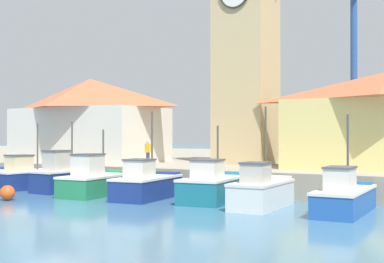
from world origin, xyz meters
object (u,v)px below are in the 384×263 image
(fishing_boat_mid_right, at_px, (213,186))
(fishing_boat_right_outer, at_px, (344,197))
(port_crane_near, at_px, (354,76))
(fishing_boat_left_outer, at_px, (29,177))
(dock_worker_near_tower, at_px, (148,153))
(clock_tower, at_px, (246,41))
(warehouse_left, at_px, (90,119))
(fishing_boat_left_inner, at_px, (65,177))
(fishing_boat_center, at_px, (146,185))
(fishing_boat_mid_left, at_px, (96,182))
(mooring_buoy, at_px, (7,193))
(fishing_boat_right_inner, at_px, (261,191))

(fishing_boat_mid_right, bearing_deg, fishing_boat_right_outer, -6.80)
(fishing_boat_mid_right, bearing_deg, port_crane_near, 85.02)
(fishing_boat_left_outer, xyz_separation_m, dock_worker_near_tower, (6.07, 3.97, 1.47))
(fishing_boat_right_outer, relative_size, clock_tower, 0.29)
(fishing_boat_right_outer, xyz_separation_m, warehouse_left, (-20.34, 7.66, 3.77))
(fishing_boat_left_inner, bearing_deg, warehouse_left, 120.16)
(fishing_boat_left_inner, xyz_separation_m, warehouse_left, (-4.01, 6.91, 3.63))
(fishing_boat_left_inner, distance_m, fishing_boat_center, 6.26)
(fishing_boat_mid_left, height_order, clock_tower, clock_tower)
(fishing_boat_mid_left, distance_m, fishing_boat_mid_right, 6.79)
(mooring_buoy, bearing_deg, fishing_boat_left_inner, 95.85)
(warehouse_left, height_order, port_crane_near, port_crane_near)
(fishing_boat_right_inner, xyz_separation_m, warehouse_left, (-16.69, 7.86, 3.71))
(fishing_boat_right_outer, height_order, clock_tower, clock_tower)
(fishing_boat_mid_left, height_order, port_crane_near, port_crane_near)
(fishing_boat_left_inner, xyz_separation_m, dock_worker_near_tower, (3.08, 4.05, 1.37))
(fishing_boat_center, bearing_deg, warehouse_left, 143.43)
(warehouse_left, relative_size, dock_worker_near_tower, 6.71)
(fishing_boat_left_outer, distance_m, fishing_boat_center, 9.25)
(dock_worker_near_tower, bearing_deg, mooring_buoy, -106.72)
(clock_tower, height_order, dock_worker_near_tower, clock_tower)
(fishing_boat_left_inner, height_order, fishing_boat_right_inner, fishing_boat_right_inner)
(fishing_boat_right_inner, xyz_separation_m, clock_tower, (-5.53, 10.83, 8.94))
(fishing_boat_left_inner, distance_m, port_crane_near, 25.79)
(fishing_boat_right_inner, bearing_deg, port_crane_near, 92.66)
(dock_worker_near_tower, bearing_deg, warehouse_left, 158.07)
(fishing_boat_right_outer, bearing_deg, fishing_boat_left_outer, 177.52)
(fishing_boat_left_outer, xyz_separation_m, fishing_boat_center, (9.21, -0.77, 0.00))
(fishing_boat_mid_right, bearing_deg, fishing_boat_right_inner, -18.48)
(mooring_buoy, bearing_deg, fishing_boat_right_outer, 13.73)
(fishing_boat_right_inner, distance_m, fishing_boat_right_outer, 3.66)
(fishing_boat_left_outer, height_order, fishing_boat_right_inner, fishing_boat_right_inner)
(warehouse_left, bearing_deg, mooring_buoy, -68.74)
(fishing_boat_center, distance_m, mooring_buoy, 6.98)
(fishing_boat_right_inner, distance_m, dock_worker_near_tower, 10.92)
(fishing_boat_mid_left, bearing_deg, fishing_boat_mid_right, 6.77)
(port_crane_near, bearing_deg, clock_tower, -110.54)
(fishing_boat_left_outer, xyz_separation_m, fishing_boat_left_inner, (2.99, -0.08, 0.09))
(fishing_boat_right_outer, bearing_deg, clock_tower, 130.82)
(dock_worker_near_tower, bearing_deg, fishing_boat_center, -56.44)
(fishing_boat_right_outer, distance_m, dock_worker_near_tower, 14.17)
(fishing_boat_left_inner, relative_size, clock_tower, 0.24)
(fishing_boat_right_inner, height_order, fishing_boat_right_outer, fishing_boat_right_inner)
(fishing_boat_left_outer, height_order, fishing_boat_mid_right, fishing_boat_left_outer)
(fishing_boat_mid_right, distance_m, mooring_buoy, 10.36)
(fishing_boat_mid_right, bearing_deg, fishing_boat_center, -168.32)
(fishing_boat_left_inner, bearing_deg, dock_worker_near_tower, 52.74)
(fishing_boat_left_inner, xyz_separation_m, fishing_boat_right_inner, (12.67, -0.96, -0.07))
(fishing_boat_right_inner, height_order, port_crane_near, port_crane_near)
(fishing_boat_mid_left, bearing_deg, fishing_boat_right_inner, -1.10)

